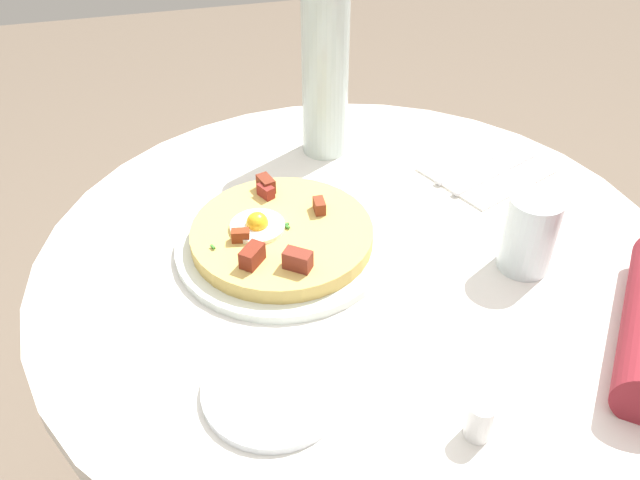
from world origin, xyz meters
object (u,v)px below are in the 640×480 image
water_bottle (325,76)px  knife (478,163)px  breakfast_pizza (281,234)px  dining_table (354,344)px  salt_shaker (480,420)px  pizza_plate (282,245)px  water_glass (530,234)px  bread_plate (274,389)px  fork (495,173)px

water_bottle → knife: bearing=63.8°
breakfast_pizza → water_bottle: bearing=152.8°
dining_table → salt_shaker: size_ratio=18.73×
pizza_plate → water_glass: 0.32m
pizza_plate → knife: 0.36m
knife → salt_shaker: bearing=-137.8°
bread_plate → knife: bearing=132.3°
dining_table → water_glass: (0.07, 0.20, 0.23)m
dining_table → pizza_plate: (-0.04, -0.09, 0.18)m
pizza_plate → breakfast_pizza: 0.02m
breakfast_pizza → salt_shaker: 0.36m
dining_table → fork: bearing=116.7°
pizza_plate → bread_plate: (0.24, -0.06, -0.00)m
water_bottle → salt_shaker: bearing=1.4°
bread_plate → water_glass: 0.38m
dining_table → fork: 0.34m
bread_plate → water_glass: bearing=109.5°
fork → dining_table: bearing=-177.0°
knife → water_glass: water_glass is taller
bread_plate → salt_shaker: bearing=61.9°
bread_plate → salt_shaker: (0.10, 0.19, 0.02)m
pizza_plate → fork: 0.37m
knife → water_glass: 0.24m
breakfast_pizza → fork: breakfast_pizza is taller
pizza_plate → knife: pizza_plate is taller
dining_table → water_glass: bearing=70.6°
pizza_plate → water_glass: size_ratio=2.69×
water_glass → breakfast_pizza: bearing=-110.1°
pizza_plate → water_bottle: (-0.23, 0.12, 0.12)m
knife → water_glass: bearing=-123.7°
dining_table → bread_plate: size_ratio=5.50×
fork → salt_shaker: 0.48m
breakfast_pizza → water_bottle: 0.28m
breakfast_pizza → bread_plate: 0.24m
pizza_plate → bread_plate: 0.24m
breakfast_pizza → knife: bearing=110.1°
dining_table → knife: 0.35m
water_glass → salt_shaker: 0.28m
dining_table → breakfast_pizza: size_ratio=3.53×
water_bottle → bread_plate: bearing=-20.5°
pizza_plate → knife: bearing=110.2°
fork → knife: 0.04m
knife → water_bottle: 0.28m
fork → water_bottle: (-0.14, -0.24, 0.12)m
pizza_plate → dining_table: bearing=68.0°
knife → bread_plate: bearing=-161.4°
water_glass → water_bottle: bearing=-152.4°
pizza_plate → water_bottle: size_ratio=1.11×
pizza_plate → knife: (-0.12, 0.34, 0.00)m
pizza_plate → bread_plate: size_ratio=1.84×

